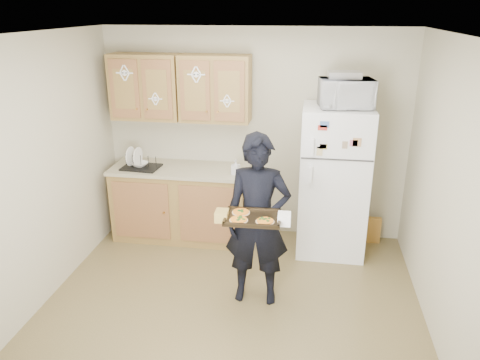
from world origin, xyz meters
name	(u,v)px	position (x,y,z in m)	size (l,w,h in m)	color
floor	(229,314)	(0.00, 0.00, 0.00)	(3.60, 3.60, 0.00)	brown
ceiling	(226,35)	(0.00, 0.00, 2.50)	(3.60, 3.60, 0.00)	silver
wall_back	(254,135)	(0.00, 1.80, 1.25)	(3.60, 0.04, 2.50)	#BBB498
wall_front	(162,324)	(0.00, -1.80, 1.25)	(3.60, 0.04, 2.50)	#BBB498
wall_left	(31,178)	(-1.80, 0.00, 1.25)	(0.04, 3.60, 2.50)	#BBB498
wall_right	(452,203)	(1.80, 0.00, 1.25)	(0.04, 3.60, 2.50)	#BBB498
refrigerator	(333,181)	(0.95, 1.43, 0.85)	(0.75, 0.70, 1.70)	white
base_cabinet	(182,204)	(-0.85, 1.48, 0.43)	(1.60, 0.60, 0.86)	olive
countertop	(180,169)	(-0.85, 1.48, 0.88)	(1.64, 0.64, 0.04)	tan
upper_cab_left	(146,87)	(-1.25, 1.61, 1.83)	(0.80, 0.33, 0.75)	olive
upper_cab_right	(215,89)	(-0.43, 1.61, 1.83)	(0.80, 0.33, 0.75)	olive
cereal_box	(372,230)	(1.47, 1.67, 0.16)	(0.20, 0.07, 0.32)	gold
person	(258,221)	(0.22, 0.30, 0.83)	(0.61, 0.40, 1.66)	black
baking_tray	(253,218)	(0.22, 0.00, 1.00)	(0.48, 0.35, 0.04)	black
pizza_front_left	(239,220)	(0.11, -0.08, 1.02)	(0.16, 0.16, 0.02)	orange
pizza_front_right	(265,221)	(0.33, -0.07, 1.02)	(0.16, 0.16, 0.02)	orange
pizza_back_left	(241,212)	(0.10, 0.08, 1.02)	(0.16, 0.16, 0.02)	orange
microwave	(346,93)	(1.01, 1.38, 1.85)	(0.54, 0.37, 0.30)	white
foil_pan	(344,75)	(0.98, 1.41, 2.04)	(0.33, 0.23, 0.07)	silver
dish_rack	(141,161)	(-1.30, 1.40, 0.98)	(0.42, 0.32, 0.17)	black
bowl	(140,164)	(-1.32, 1.40, 0.95)	(0.19, 0.19, 0.05)	white
soap_bottle	(236,167)	(-0.15, 1.35, 0.99)	(0.08, 0.08, 0.17)	white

